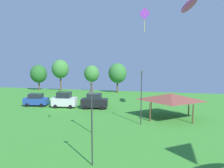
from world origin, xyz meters
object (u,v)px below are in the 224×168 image
Objects in this scene: parked_car_third_from_left at (94,101)px; light_post_3 at (92,124)px; light_post_2 at (91,104)px; kite_flying_4 at (145,15)px; treeline_tree_2 at (92,74)px; parked_car_second_from_left at (64,100)px; treeline_tree_1 at (60,69)px; park_pavilion at (171,97)px; light_post_1 at (141,95)px; treeline_tree_0 at (39,74)px; kite_flying_8 at (189,5)px; treeline_tree_3 at (117,73)px; parked_car_leftmost at (36,100)px.

parked_car_third_from_left is 20.28m from light_post_3.
kite_flying_4 is at bearing 57.57° from light_post_2.
light_post_3 is 1.01× the size of treeline_tree_2.
kite_flying_4 is at bearing 78.78° from light_post_3.
parked_car_second_from_left is 5.29m from parked_car_third_from_left.
light_post_2 is 32.28m from treeline_tree_1.
light_post_2 is at bearing -139.13° from park_pavilion.
light_post_1 reaches higher than treeline_tree_0.
treeline_tree_2 is at bearing 132.64° from kite_flying_8.
light_post_3 is at bearing -101.22° from kite_flying_4.
treeline_tree_1 reaches higher than parked_car_third_from_left.
treeline_tree_1 is (-17.87, 35.95, 1.74)m from light_post_3.
parked_car_second_from_left is at bearing 167.50° from kite_flying_4.
kite_flying_8 is at bearing -19.82° from parked_car_third_from_left.
treeline_tree_1 reaches higher than light_post_2.
kite_flying_8 is (5.87, -0.49, 0.97)m from kite_flying_4.
kite_flying_8 is 0.65× the size of treeline_tree_1.
treeline_tree_0 is 19.80m from treeline_tree_3.
light_post_1 is at bearing -61.46° from treeline_tree_2.
light_post_1 is at bearing -73.46° from treeline_tree_3.
kite_flying_4 is at bearing -42.80° from treeline_tree_1.
kite_flying_8 is 26.00m from treeline_tree_3.
park_pavilion is at bearing -38.64° from treeline_tree_1.
treeline_tree_1 is at bearing 122.66° from parked_car_third_from_left.
light_post_2 is 0.80× the size of treeline_tree_1.
light_post_3 is 40.19m from treeline_tree_1.
light_post_1 reaches higher than treeline_tree_3.
kite_flying_4 is 0.46× the size of park_pavilion.
parked_car_third_from_left is at bearing -51.91° from treeline_tree_1.
kite_flying_8 is 39.96m from treeline_tree_0.
light_post_1 is at bearing -33.16° from parked_car_second_from_left.
park_pavilion is 17.47m from light_post_3.
kite_flying_4 reaches higher than treeline_tree_1.
parked_car_third_from_left is at bearing 165.61° from kite_flying_8.
kite_flying_4 is 19.24m from parked_car_second_from_left.
treeline_tree_1 is at bearing 109.83° from parked_car_second_from_left.
parked_car_third_from_left is 0.63× the size of park_pavilion.
parked_car_second_from_left is 21.27m from treeline_tree_0.
parked_car_leftmost is at bearing 174.30° from parked_car_second_from_left.
treeline_tree_3 reaches higher than treeline_tree_0.
parked_car_second_from_left is 0.95× the size of parked_car_third_from_left.
kite_flying_8 reaches higher than light_post_3.
treeline_tree_0 is (-13.24, 16.42, 2.74)m from parked_car_second_from_left.
treeline_tree_0 is 0.91× the size of treeline_tree_3.
light_post_1 is at bearing 74.99° from light_post_3.
parked_car_second_from_left is 0.68× the size of light_post_3.
parked_car_leftmost is 18.56m from treeline_tree_2.
parked_car_leftmost is at bearing 158.56° from light_post_1.
light_post_2 is 0.96× the size of treeline_tree_0.
treeline_tree_0 is at bearing 147.07° from park_pavilion.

